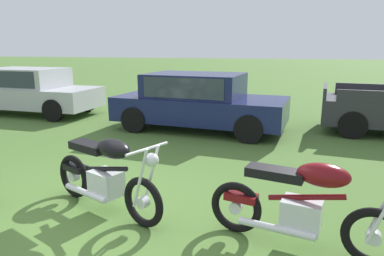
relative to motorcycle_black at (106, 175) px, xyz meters
name	(u,v)px	position (x,y,z in m)	size (l,w,h in m)	color
ground_plane	(94,219)	(-0.06, -0.25, -0.49)	(120.00, 120.00, 0.00)	#476B2D
motorcycle_black	(106,175)	(0.00, 0.00, 0.00)	(1.87, 1.05, 1.02)	black
motorcycle_maroon	(303,205)	(2.39, -0.28, -0.01)	(1.98, 0.77, 1.02)	black
car_silver	(29,89)	(-5.61, 5.61, 0.30)	(4.34, 1.98, 1.43)	#B2B5BA
car_navy	(198,99)	(0.07, 4.81, 0.31)	(4.44, 2.31, 1.43)	#161E4C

